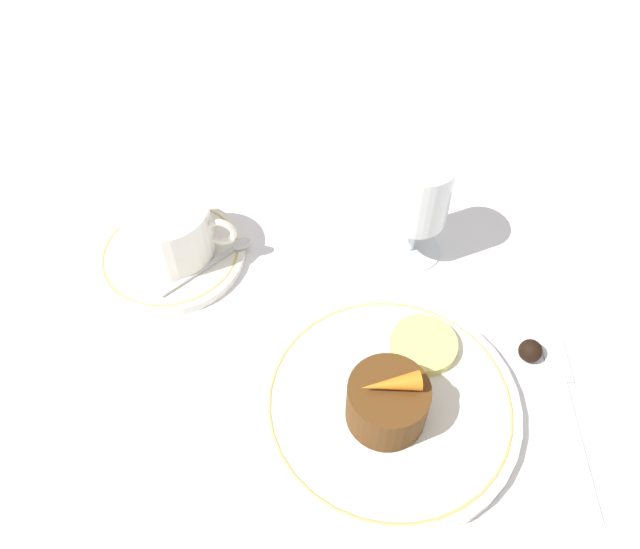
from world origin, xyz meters
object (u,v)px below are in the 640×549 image
dinner_plate (389,404)px  coffee_cup (169,229)px  wine_glass (418,198)px  fork (567,401)px  dessert_cake (387,402)px

dinner_plate → coffee_cup: coffee_cup is taller
wine_glass → fork: wine_glass is taller
wine_glass → dessert_cake: (-0.02, -0.20, -0.04)m
dessert_cake → dinner_plate: bearing=74.7°
dinner_plate → wine_glass: (0.02, 0.19, 0.07)m
wine_glass → fork: size_ratio=0.67×
coffee_cup → wine_glass: 0.25m
dessert_cake → wine_glass: bearing=84.1°
wine_glass → fork: (0.14, -0.17, -0.08)m
dessert_cake → fork: bearing=12.3°
fork → dessert_cake: 0.17m
dinner_plate → coffee_cup: (-0.23, 0.16, 0.03)m
coffee_cup → wine_glass: wine_glass is taller
wine_glass → dessert_cake: wine_glass is taller
dinner_plate → wine_glass: bearing=84.8°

